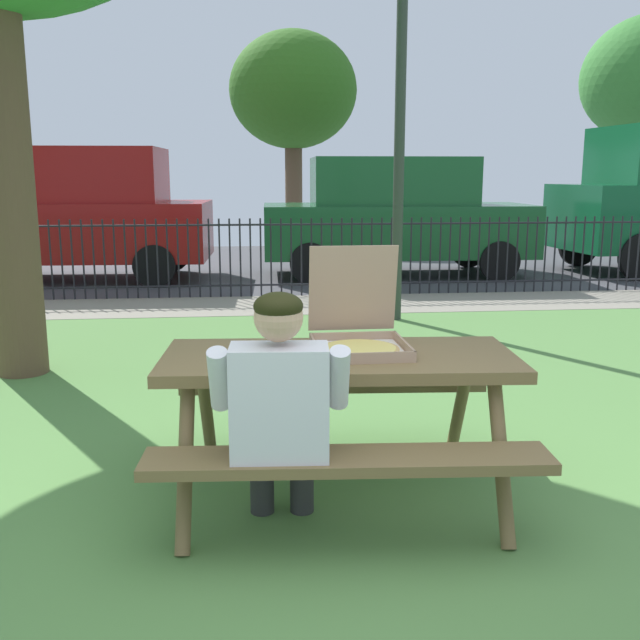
{
  "coord_description": "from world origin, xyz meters",
  "views": [
    {
      "loc": [
        -0.25,
        -2.41,
        1.67
      ],
      "look_at": [
        0.2,
        2.11,
        0.75
      ],
      "focal_mm": 40.39,
      "sensor_mm": 36.0,
      "label": 1
    }
  ],
  "objects_px": {
    "pizza_box_open": "(358,330)",
    "pizza_slice_on_table": "(282,359)",
    "picnic_table_foreground": "(339,387)",
    "far_tree_midleft": "(293,92)",
    "adult_at_table": "(280,407)",
    "parked_car_center": "(395,215)",
    "parked_car_left": "(62,211)",
    "lamp_post_walkway": "(401,91)"
  },
  "relations": [
    {
      "from": "far_tree_midleft",
      "to": "parked_car_left",
      "type": "bearing_deg",
      "value": -120.16
    },
    {
      "from": "pizza_slice_on_table",
      "to": "parked_car_left",
      "type": "bearing_deg",
      "value": 110.03
    },
    {
      "from": "picnic_table_foreground",
      "to": "parked_car_left",
      "type": "height_order",
      "value": "parked_car_left"
    },
    {
      "from": "pizza_box_open",
      "to": "parked_car_left",
      "type": "distance_m",
      "value": 8.95
    },
    {
      "from": "pizza_slice_on_table",
      "to": "far_tree_midleft",
      "type": "height_order",
      "value": "far_tree_midleft"
    },
    {
      "from": "parked_car_left",
      "to": "parked_car_center",
      "type": "height_order",
      "value": "parked_car_left"
    },
    {
      "from": "adult_at_table",
      "to": "parked_car_center",
      "type": "distance_m",
      "value": 9.14
    },
    {
      "from": "pizza_slice_on_table",
      "to": "adult_at_table",
      "type": "bearing_deg",
      "value": -94.45
    },
    {
      "from": "picnic_table_foreground",
      "to": "lamp_post_walkway",
      "type": "bearing_deg",
      "value": 74.68
    },
    {
      "from": "picnic_table_foreground",
      "to": "lamp_post_walkway",
      "type": "xyz_separation_m",
      "value": [
        1.27,
        4.62,
        1.98
      ]
    },
    {
      "from": "lamp_post_walkway",
      "to": "far_tree_midleft",
      "type": "distance_m",
      "value": 10.94
    },
    {
      "from": "pizza_box_open",
      "to": "far_tree_midleft",
      "type": "xyz_separation_m",
      "value": [
        0.67,
        15.39,
        2.86
      ]
    },
    {
      "from": "picnic_table_foreground",
      "to": "far_tree_midleft",
      "type": "xyz_separation_m",
      "value": [
        0.78,
        15.49,
        3.13
      ]
    },
    {
      "from": "pizza_box_open",
      "to": "pizza_slice_on_table",
      "type": "relative_size",
      "value": 2.28
    },
    {
      "from": "pizza_box_open",
      "to": "pizza_slice_on_table",
      "type": "distance_m",
      "value": 0.46
    },
    {
      "from": "pizza_box_open",
      "to": "far_tree_midleft",
      "type": "bearing_deg",
      "value": 87.49
    },
    {
      "from": "pizza_slice_on_table",
      "to": "lamp_post_walkway",
      "type": "relative_size",
      "value": 0.06
    },
    {
      "from": "parked_car_left",
      "to": "far_tree_midleft",
      "type": "bearing_deg",
      "value": 59.84
    },
    {
      "from": "pizza_slice_on_table",
      "to": "adult_at_table",
      "type": "relative_size",
      "value": 0.2
    },
    {
      "from": "picnic_table_foreground",
      "to": "pizza_box_open",
      "type": "bearing_deg",
      "value": 43.3
    },
    {
      "from": "picnic_table_foreground",
      "to": "pizza_box_open",
      "type": "distance_m",
      "value": 0.31
    },
    {
      "from": "picnic_table_foreground",
      "to": "parked_car_center",
      "type": "distance_m",
      "value": 8.59
    },
    {
      "from": "adult_at_table",
      "to": "lamp_post_walkway",
      "type": "distance_m",
      "value": 5.68
    },
    {
      "from": "picnic_table_foreground",
      "to": "adult_at_table",
      "type": "bearing_deg",
      "value": -124.15
    },
    {
      "from": "pizza_box_open",
      "to": "parked_car_left",
      "type": "height_order",
      "value": "parked_car_left"
    },
    {
      "from": "pizza_box_open",
      "to": "pizza_slice_on_table",
      "type": "bearing_deg",
      "value": -154.84
    },
    {
      "from": "picnic_table_foreground",
      "to": "parked_car_left",
      "type": "xyz_separation_m",
      "value": [
        -3.37,
        8.34,
        0.5
      ]
    },
    {
      "from": "pizza_slice_on_table",
      "to": "parked_car_left",
      "type": "height_order",
      "value": "parked_car_left"
    },
    {
      "from": "picnic_table_foreground",
      "to": "far_tree_midleft",
      "type": "height_order",
      "value": "far_tree_midleft"
    },
    {
      "from": "lamp_post_walkway",
      "to": "parked_car_center",
      "type": "xyz_separation_m",
      "value": [
        0.74,
        3.73,
        -1.57
      ]
    },
    {
      "from": "pizza_box_open",
      "to": "pizza_slice_on_table",
      "type": "xyz_separation_m",
      "value": [
        -0.41,
        -0.19,
        -0.09
      ]
    },
    {
      "from": "pizza_box_open",
      "to": "lamp_post_walkway",
      "type": "xyz_separation_m",
      "value": [
        1.15,
        4.51,
        1.71
      ]
    },
    {
      "from": "pizza_box_open",
      "to": "parked_car_center",
      "type": "xyz_separation_m",
      "value": [
        1.89,
        8.24,
        0.14
      ]
    },
    {
      "from": "pizza_box_open",
      "to": "adult_at_table",
      "type": "height_order",
      "value": "pizza_box_open"
    },
    {
      "from": "pizza_box_open",
      "to": "picnic_table_foreground",
      "type": "bearing_deg",
      "value": -136.7
    },
    {
      "from": "adult_at_table",
      "to": "pizza_slice_on_table",
      "type": "bearing_deg",
      "value": 85.55
    },
    {
      "from": "pizza_box_open",
      "to": "parked_car_left",
      "type": "bearing_deg",
      "value": 112.9
    },
    {
      "from": "pizza_box_open",
      "to": "parked_car_left",
      "type": "xyz_separation_m",
      "value": [
        -3.48,
        8.24,
        0.23
      ]
    },
    {
      "from": "parked_car_left",
      "to": "parked_car_center",
      "type": "relative_size",
      "value": 1.05
    },
    {
      "from": "lamp_post_walkway",
      "to": "far_tree_midleft",
      "type": "relative_size",
      "value": 0.81
    },
    {
      "from": "lamp_post_walkway",
      "to": "far_tree_midleft",
      "type": "xyz_separation_m",
      "value": [
        -0.48,
        10.87,
        1.15
      ]
    },
    {
      "from": "parked_car_center",
      "to": "parked_car_left",
      "type": "bearing_deg",
      "value": -179.99
    }
  ]
}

